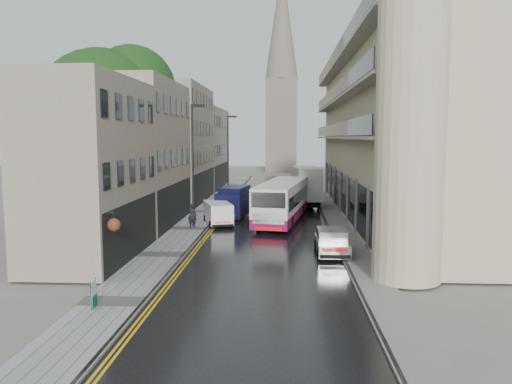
# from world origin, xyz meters

# --- Properties ---
(ground) EXTENTS (200.00, 200.00, 0.00)m
(ground) POSITION_xyz_m (0.00, 0.00, 0.00)
(ground) COLOR slate
(ground) RESTS_ON ground
(road) EXTENTS (9.00, 85.00, 0.02)m
(road) POSITION_xyz_m (0.00, 27.50, 0.01)
(road) COLOR black
(road) RESTS_ON ground
(left_sidewalk) EXTENTS (2.70, 85.00, 0.12)m
(left_sidewalk) POSITION_xyz_m (-5.85, 27.50, 0.06)
(left_sidewalk) COLOR gray
(left_sidewalk) RESTS_ON ground
(right_sidewalk) EXTENTS (1.80, 85.00, 0.12)m
(right_sidewalk) POSITION_xyz_m (5.40, 27.50, 0.06)
(right_sidewalk) COLOR slate
(right_sidewalk) RESTS_ON ground
(old_shop_row) EXTENTS (4.50, 56.00, 12.00)m
(old_shop_row) POSITION_xyz_m (-9.45, 30.00, 6.00)
(old_shop_row) COLOR gray
(old_shop_row) RESTS_ON ground
(modern_block) EXTENTS (8.00, 40.00, 14.00)m
(modern_block) POSITION_xyz_m (10.30, 26.00, 7.00)
(modern_block) COLOR #BFB28E
(modern_block) RESTS_ON ground
(church_spire) EXTENTS (6.40, 6.40, 40.00)m
(church_spire) POSITION_xyz_m (0.50, 82.00, 20.00)
(church_spire) COLOR #73675B
(church_spire) RESTS_ON ground
(tree_near) EXTENTS (10.56, 10.56, 13.89)m
(tree_near) POSITION_xyz_m (-12.50, 20.00, 6.95)
(tree_near) COLOR black
(tree_near) RESTS_ON ground
(tree_far) EXTENTS (9.24, 9.24, 12.46)m
(tree_far) POSITION_xyz_m (-12.20, 33.00, 6.23)
(tree_far) COLOR black
(tree_far) RESTS_ON ground
(cream_bus) EXTENTS (4.56, 12.18, 3.24)m
(cream_bus) POSITION_xyz_m (-0.71, 20.06, 1.64)
(cream_bus) COLOR white
(cream_bus) RESTS_ON road
(white_lorry) EXTENTS (3.12, 7.73, 3.95)m
(white_lorry) POSITION_xyz_m (2.44, 30.37, 1.99)
(white_lorry) COLOR white
(white_lorry) RESTS_ON road
(silver_hatchback) EXTENTS (1.78, 4.06, 1.52)m
(silver_hatchback) POSITION_xyz_m (3.19, 10.42, 0.78)
(silver_hatchback) COLOR #ACACB1
(silver_hatchback) RESTS_ON road
(white_van) EXTENTS (2.85, 4.35, 1.82)m
(white_van) POSITION_xyz_m (-4.30, 19.75, 0.93)
(white_van) COLOR white
(white_van) RESTS_ON road
(navy_van) EXTENTS (3.03, 5.68, 2.75)m
(navy_van) POSITION_xyz_m (-4.25, 23.51, 1.40)
(navy_van) COLOR black
(navy_van) RESTS_ON road
(pedestrian) EXTENTS (0.73, 0.56, 1.78)m
(pedestrian) POSITION_xyz_m (-5.69, 19.57, 1.01)
(pedestrian) COLOR black
(pedestrian) RESTS_ON left_sidewalk
(lamp_post_near) EXTENTS (1.05, 0.42, 9.09)m
(lamp_post_near) POSITION_xyz_m (-5.64, 19.85, 4.67)
(lamp_post_near) COLOR black
(lamp_post_near) RESTS_ON left_sidewalk
(lamp_post_far) EXTENTS (1.01, 0.59, 8.92)m
(lamp_post_far) POSITION_xyz_m (-4.72, 35.02, 4.58)
(lamp_post_far) COLOR black
(lamp_post_far) RESTS_ON left_sidewalk
(estate_sign) EXTENTS (0.13, 0.65, 1.07)m
(estate_sign) POSITION_xyz_m (-6.34, 1.81, 0.65)
(estate_sign) COLOR white
(estate_sign) RESTS_ON left_sidewalk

